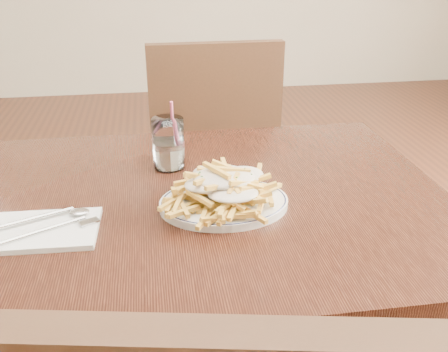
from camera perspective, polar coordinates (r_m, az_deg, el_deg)
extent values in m
cube|color=black|center=(1.07, -6.22, -3.46)|extent=(1.20, 0.80, 0.04)
cylinder|color=black|center=(1.67, 13.09, -7.54)|extent=(0.05, 0.05, 0.71)
cube|color=#311D10|center=(1.96, -1.71, 1.44)|extent=(0.44, 0.44, 0.04)
cube|color=#311D10|center=(1.68, -0.91, 6.90)|extent=(0.44, 0.05, 0.48)
cylinder|color=#311D10|center=(2.25, 2.49, -1.80)|extent=(0.04, 0.04, 0.43)
cylinder|color=#311D10|center=(2.22, -7.13, -2.50)|extent=(0.04, 0.04, 0.43)
cylinder|color=#311D10|center=(1.93, 4.72, -6.85)|extent=(0.04, 0.04, 0.43)
cylinder|color=#311D10|center=(1.89, -6.58, -7.81)|extent=(0.04, 0.04, 0.43)
torus|color=black|center=(1.02, 0.00, -2.89)|extent=(0.26, 0.26, 0.01)
ellipsoid|color=silver|center=(0.99, 0.00, 0.03)|extent=(0.18, 0.14, 0.03)
cube|color=white|center=(1.00, -20.33, -5.86)|extent=(0.22, 0.15, 0.01)
cylinder|color=white|center=(1.19, -6.37, 3.74)|extent=(0.08, 0.08, 0.12)
cylinder|color=white|center=(1.20, -6.30, 2.49)|extent=(0.07, 0.07, 0.06)
cylinder|color=#D55179|center=(1.18, -5.86, 5.01)|extent=(0.01, 0.04, 0.16)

